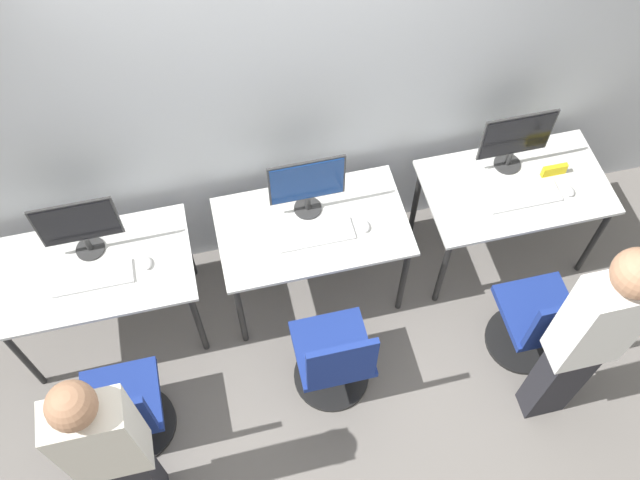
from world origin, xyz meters
The scene contains 20 objects.
ground_plane centered at (0.00, 0.00, 0.00)m, with size 20.00×20.00×0.00m, color slate.
wall_back centered at (0.00, 0.80, 1.40)m, with size 12.00×0.05×2.80m.
desk_left centered at (-1.31, 0.34, 0.67)m, with size 1.15×0.68×0.76m.
monitor_left centered at (-1.31, 0.47, 1.00)m, with size 0.46×0.17×0.45m.
keyboard_left centered at (-1.31, 0.27, 0.77)m, with size 0.46×0.16×0.02m.
mouse_left centered at (-1.00, 0.29, 0.77)m, with size 0.06×0.09×0.03m.
office_chair_left centered at (-1.28, -0.43, 0.37)m, with size 0.48×0.48×0.90m.
person_left centered at (-1.25, -0.79, 0.90)m, with size 0.36×0.22×1.64m.
desk_center centered at (0.00, 0.34, 0.67)m, with size 1.15×0.68×0.76m.
monitor_center centered at (0.00, 0.47, 1.00)m, with size 0.46×0.17×0.45m.
keyboard_center centered at (0.00, 0.26, 0.77)m, with size 0.46×0.16×0.02m.
mouse_center centered at (0.30, 0.25, 0.77)m, with size 0.06×0.09×0.03m.
office_chair_center centered at (-0.03, -0.39, 0.37)m, with size 0.48×0.48×0.90m.
desk_right centered at (1.31, 0.34, 0.67)m, with size 1.15×0.68×0.76m.
monitor_right centered at (1.31, 0.51, 1.00)m, with size 0.46×0.17×0.45m.
keyboard_right centered at (1.31, 0.24, 0.77)m, with size 0.46×0.16×0.02m.
mouse_right centered at (1.60, 0.22, 0.77)m, with size 0.06×0.09×0.03m.
office_chair_right centered at (1.24, -0.43, 0.37)m, with size 0.48×0.48×0.90m.
person_right centered at (1.19, -0.80, 0.98)m, with size 0.36×0.23×1.77m.
placard_right centered at (1.56, 0.37, 0.80)m, with size 0.16×0.03×0.08m.
Camera 1 is at (-0.49, -1.96, 4.34)m, focal length 40.00 mm.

